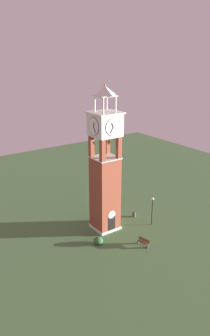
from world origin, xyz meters
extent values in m
plane|color=#476B3D|center=(0.00, 0.00, 0.00)|extent=(80.00, 80.00, 0.00)
cube|color=brown|center=(0.00, 0.00, 4.93)|extent=(3.00, 3.00, 9.86)
cube|color=silver|center=(0.00, 0.00, 0.17)|extent=(3.20, 3.20, 0.35)
cube|color=black|center=(0.00, -1.51, 1.15)|extent=(1.10, 0.04, 2.20)
cylinder|color=silver|center=(0.00, -1.51, 2.55)|extent=(1.10, 0.04, 1.10)
cube|color=brown|center=(-1.22, -1.22, 11.28)|extent=(0.56, 0.56, 2.84)
cube|color=brown|center=(1.22, -1.22, 11.28)|extent=(0.56, 0.56, 2.84)
cube|color=brown|center=(-1.22, 1.22, 11.28)|extent=(0.56, 0.56, 2.84)
cube|color=brown|center=(1.22, 1.22, 11.28)|extent=(0.56, 0.56, 2.84)
cube|color=silver|center=(0.00, 0.00, 9.92)|extent=(3.16, 3.16, 0.12)
cone|color=brown|center=(0.67, 0.01, 11.89)|extent=(0.45, 0.45, 0.54)
cone|color=brown|center=(0.07, 0.67, 11.89)|extent=(0.39, 0.39, 0.47)
cone|color=brown|center=(-0.67, 0.03, 11.89)|extent=(0.37, 0.37, 0.42)
cone|color=brown|center=(0.08, -0.67, 11.89)|extent=(0.55, 0.55, 0.40)
cube|color=silver|center=(0.00, 0.00, 14.09)|extent=(3.24, 3.24, 2.79)
cylinder|color=white|center=(0.00, -1.64, 14.09)|extent=(2.12, 0.05, 2.12)
torus|color=black|center=(0.00, -1.64, 14.09)|extent=(2.14, 0.06, 2.14)
cube|color=black|center=(-0.11, -1.70, 14.34)|extent=(0.30, 0.03, 0.52)
cube|color=black|center=(-0.23, -1.70, 13.74)|extent=(0.51, 0.03, 0.75)
cylinder|color=white|center=(0.00, 1.64, 14.09)|extent=(2.12, 0.05, 2.12)
torus|color=black|center=(0.00, 1.64, 14.09)|extent=(2.14, 0.06, 2.14)
cube|color=black|center=(-0.11, 1.70, 14.34)|extent=(0.30, 0.03, 0.52)
cube|color=black|center=(-0.23, 1.70, 13.74)|extent=(0.51, 0.03, 0.75)
cylinder|color=white|center=(-1.64, 0.00, 14.09)|extent=(0.05, 2.12, 2.12)
torus|color=black|center=(-1.64, 0.00, 14.09)|extent=(0.06, 2.14, 2.14)
cube|color=black|center=(-1.70, -0.11, 14.34)|extent=(0.03, 0.30, 0.52)
cube|color=black|center=(-1.70, -0.23, 13.74)|extent=(0.03, 0.51, 0.75)
cylinder|color=white|center=(1.64, 0.00, 14.09)|extent=(0.05, 2.12, 2.12)
torus|color=black|center=(1.64, 0.00, 14.09)|extent=(0.06, 2.14, 2.14)
cube|color=black|center=(1.70, -0.11, 14.34)|extent=(0.03, 0.30, 0.52)
cube|color=black|center=(1.70, -0.23, 13.74)|extent=(0.03, 0.51, 0.75)
cube|color=silver|center=(0.00, 0.00, 15.57)|extent=(3.60, 3.60, 0.16)
cylinder|color=silver|center=(-0.89, -0.89, 16.56)|extent=(0.22, 0.22, 1.82)
cylinder|color=silver|center=(0.89, -0.89, 16.56)|extent=(0.22, 0.22, 1.82)
cylinder|color=silver|center=(-0.89, 0.89, 16.56)|extent=(0.22, 0.22, 1.82)
cylinder|color=silver|center=(0.89, 0.89, 16.56)|extent=(0.22, 0.22, 1.82)
cube|color=silver|center=(0.00, 0.00, 17.53)|extent=(2.22, 2.22, 0.12)
pyramid|color=silver|center=(0.00, 0.00, 18.13)|extent=(2.22, 2.22, 1.08)
sphere|color=#B79338|center=(0.00, 0.00, 18.79)|extent=(0.24, 0.24, 0.24)
cube|color=brown|center=(1.28, -6.32, 0.45)|extent=(0.81, 1.66, 0.06)
cube|color=brown|center=(1.47, -6.27, 0.73)|extent=(0.43, 1.57, 0.44)
cube|color=#2D2D33|center=(1.46, -7.02, 0.21)|extent=(0.40, 0.17, 0.42)
cube|color=#2D2D33|center=(1.11, -5.62, 0.21)|extent=(0.40, 0.17, 0.42)
cylinder|color=black|center=(5.63, -3.09, 1.86)|extent=(0.12, 0.12, 3.71)
sphere|color=#F9EFCC|center=(5.63, -3.09, 3.89)|extent=(0.36, 0.36, 0.36)
cylinder|color=#38513D|center=(5.17, 0.07, 0.40)|extent=(0.52, 0.52, 0.80)
ellipsoid|color=#336638|center=(-2.96, -2.76, 0.42)|extent=(1.19, 1.19, 0.84)
camera|label=1|loc=(-22.14, -31.40, 22.24)|focal=34.48mm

